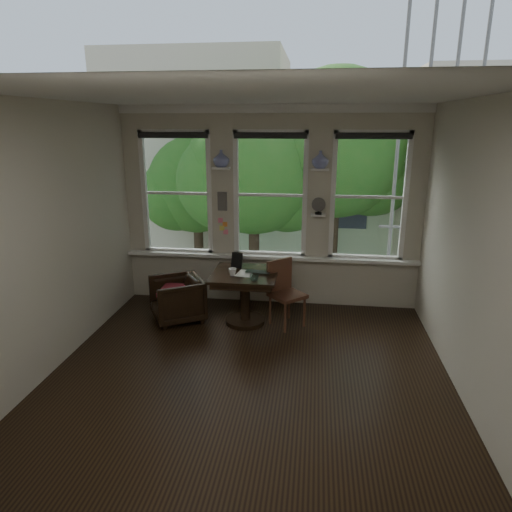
# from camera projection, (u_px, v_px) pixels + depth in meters

# --- Properties ---
(ground) EXTENTS (4.50, 4.50, 0.00)m
(ground) POSITION_uv_depth(u_px,v_px,m) (249.00, 373.00, 5.21)
(ground) COLOR black
(ground) RESTS_ON ground
(ceiling) EXTENTS (4.50, 4.50, 0.00)m
(ceiling) POSITION_uv_depth(u_px,v_px,m) (248.00, 96.00, 4.37)
(ceiling) COLOR silver
(ceiling) RESTS_ON ground
(wall_back) EXTENTS (4.50, 0.00, 4.50)m
(wall_back) POSITION_uv_depth(u_px,v_px,m) (270.00, 208.00, 6.93)
(wall_back) COLOR beige
(wall_back) RESTS_ON ground
(wall_front) EXTENTS (4.50, 0.00, 4.50)m
(wall_front) POSITION_uv_depth(u_px,v_px,m) (193.00, 347.00, 2.65)
(wall_front) COLOR beige
(wall_front) RESTS_ON ground
(wall_left) EXTENTS (0.00, 4.50, 4.50)m
(wall_left) POSITION_uv_depth(u_px,v_px,m) (49.00, 240.00, 5.07)
(wall_left) COLOR beige
(wall_left) RESTS_ON ground
(wall_right) EXTENTS (0.00, 4.50, 4.50)m
(wall_right) POSITION_uv_depth(u_px,v_px,m) (474.00, 254.00, 4.51)
(wall_right) COLOR beige
(wall_right) RESTS_ON ground
(window_left) EXTENTS (1.10, 0.12, 1.90)m
(window_left) POSITION_uv_depth(u_px,v_px,m) (177.00, 193.00, 7.05)
(window_left) COLOR white
(window_left) RESTS_ON ground
(window_center) EXTENTS (1.10, 0.12, 1.90)m
(window_center) POSITION_uv_depth(u_px,v_px,m) (270.00, 195.00, 6.87)
(window_center) COLOR white
(window_center) RESTS_ON ground
(window_right) EXTENTS (1.10, 0.12, 1.90)m
(window_right) POSITION_uv_depth(u_px,v_px,m) (369.00, 197.00, 6.69)
(window_right) COLOR white
(window_right) RESTS_ON ground
(shelf_left) EXTENTS (0.26, 0.16, 0.03)m
(shelf_left) POSITION_uv_depth(u_px,v_px,m) (221.00, 168.00, 6.76)
(shelf_left) COLOR white
(shelf_left) RESTS_ON ground
(shelf_right) EXTENTS (0.26, 0.16, 0.03)m
(shelf_right) POSITION_uv_depth(u_px,v_px,m) (320.00, 169.00, 6.57)
(shelf_right) COLOR white
(shelf_right) RESTS_ON ground
(intercom) EXTENTS (0.14, 0.06, 0.28)m
(intercom) POSITION_uv_depth(u_px,v_px,m) (222.00, 201.00, 6.93)
(intercom) COLOR #59544F
(intercom) RESTS_ON ground
(sticky_notes) EXTENTS (0.16, 0.01, 0.24)m
(sticky_notes) POSITION_uv_depth(u_px,v_px,m) (223.00, 224.00, 7.03)
(sticky_notes) COLOR pink
(sticky_notes) RESTS_ON ground
(desk_fan) EXTENTS (0.20, 0.20, 0.24)m
(desk_fan) POSITION_uv_depth(u_px,v_px,m) (318.00, 209.00, 6.72)
(desk_fan) COLOR #59544F
(desk_fan) RESTS_ON ground
(vase_left) EXTENTS (0.24, 0.24, 0.25)m
(vase_left) POSITION_uv_depth(u_px,v_px,m) (221.00, 159.00, 6.72)
(vase_left) COLOR white
(vase_left) RESTS_ON shelf_left
(vase_right) EXTENTS (0.24, 0.24, 0.25)m
(vase_right) POSITION_uv_depth(u_px,v_px,m) (320.00, 160.00, 6.53)
(vase_right) COLOR white
(vase_right) RESTS_ON shelf_right
(table) EXTENTS (0.90, 0.90, 0.75)m
(table) POSITION_uv_depth(u_px,v_px,m) (245.00, 298.00, 6.42)
(table) COLOR black
(table) RESTS_ON ground
(armchair_left) EXTENTS (0.95, 0.94, 0.64)m
(armchair_left) POSITION_uv_depth(u_px,v_px,m) (177.00, 299.00, 6.53)
(armchair_left) COLOR black
(armchair_left) RESTS_ON ground
(cushion_red) EXTENTS (0.45, 0.45, 0.06)m
(cushion_red) POSITION_uv_depth(u_px,v_px,m) (177.00, 291.00, 6.49)
(cushion_red) COLOR maroon
(cushion_red) RESTS_ON armchair_left
(side_chair_right) EXTENTS (0.59, 0.59, 0.92)m
(side_chair_right) POSITION_uv_depth(u_px,v_px,m) (287.00, 295.00, 6.31)
(side_chair_right) COLOR #49251A
(side_chair_right) RESTS_ON ground
(laptop) EXTENTS (0.37, 0.27, 0.03)m
(laptop) POSITION_uv_depth(u_px,v_px,m) (257.00, 274.00, 6.24)
(laptop) COLOR black
(laptop) RESTS_ON table
(mug) EXTENTS (0.13, 0.13, 0.10)m
(mug) POSITION_uv_depth(u_px,v_px,m) (232.00, 272.00, 6.19)
(mug) COLOR white
(mug) RESTS_ON table
(drinking_glass) EXTENTS (0.13, 0.13, 0.09)m
(drinking_glass) POSITION_uv_depth(u_px,v_px,m) (254.00, 277.00, 5.98)
(drinking_glass) COLOR white
(drinking_glass) RESTS_ON table
(tablet) EXTENTS (0.17, 0.11, 0.22)m
(tablet) POSITION_uv_depth(u_px,v_px,m) (237.00, 260.00, 6.51)
(tablet) COLOR black
(tablet) RESTS_ON table
(papers) EXTENTS (0.27, 0.33, 0.00)m
(papers) POSITION_uv_depth(u_px,v_px,m) (245.00, 273.00, 6.28)
(papers) COLOR silver
(papers) RESTS_ON table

